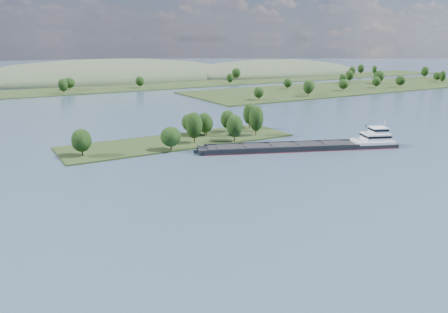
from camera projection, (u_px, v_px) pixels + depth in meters
ground at (258, 179)px, 138.42m from camera, size 1800.00×1800.00×0.00m
tree_island at (193, 132)px, 189.00m from camera, size 100.00×32.78×14.90m
right_bank at (356, 86)px, 400.48m from camera, size 320.00×90.00×14.62m
back_shoreline at (81, 90)px, 375.64m from camera, size 900.00×60.00×14.81m
hill_east at (271, 74)px, 556.66m from camera, size 260.00×140.00×36.00m
hill_west at (109, 79)px, 484.93m from camera, size 320.00×160.00×44.00m
cargo_barge at (313, 145)px, 176.50m from camera, size 79.33×38.59×11.01m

